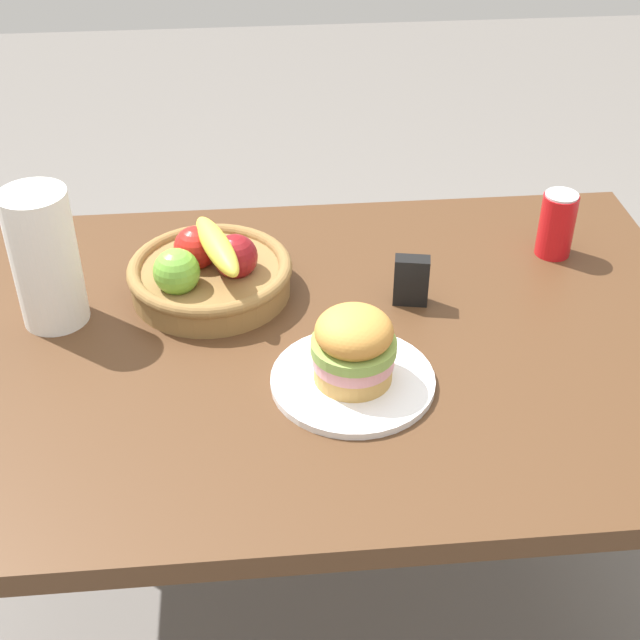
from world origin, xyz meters
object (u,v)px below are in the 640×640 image
Objects in this scene: soda_can at (557,224)px; paper_towel_roll at (45,259)px; napkin_holder at (411,281)px; fruit_basket at (209,272)px; plate at (353,380)px; sandwich at (354,346)px.

paper_towel_roll reaches higher than soda_can.
paper_towel_roll reaches higher than napkin_holder.
paper_towel_roll reaches higher than fruit_basket.
paper_towel_roll is (-0.26, -0.05, 0.07)m from fruit_basket.
napkin_holder reaches higher than plate.
plate is at bearing -50.73° from fruit_basket.
napkin_holder is (0.13, 0.21, 0.04)m from plate.
fruit_basket is (-0.22, 0.27, 0.04)m from plate.
soda_can is 0.43× the size of fruit_basket.
soda_can is at bearing 39.20° from sandwich.
soda_can is (0.42, 0.35, -0.01)m from sandwich.
plate is 0.55m from soda_can.
plate is at bearing 0.00° from sandwich.
napkin_holder is at bearing -155.43° from soda_can.
fruit_basket reaches higher than sandwich.
paper_towel_roll reaches higher than plate.
sandwich is 0.45× the size of fruit_basket.
napkin_holder is at bearing 58.89° from sandwich.
soda_can is 1.40× the size of napkin_holder.
paper_towel_roll is at bearing 155.71° from sandwich.
fruit_basket reaches higher than napkin_holder.
sandwich is 1.45× the size of napkin_holder.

